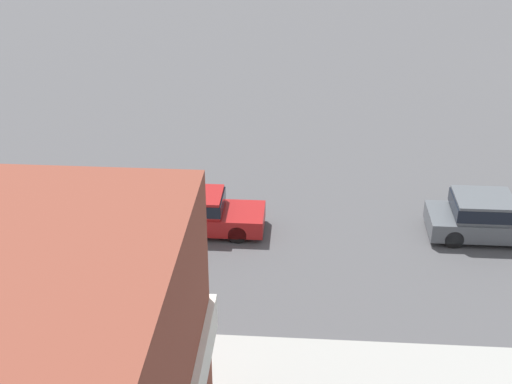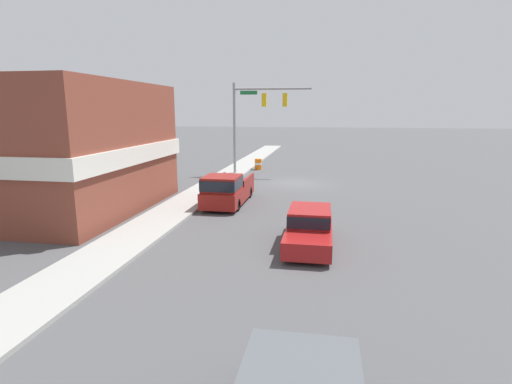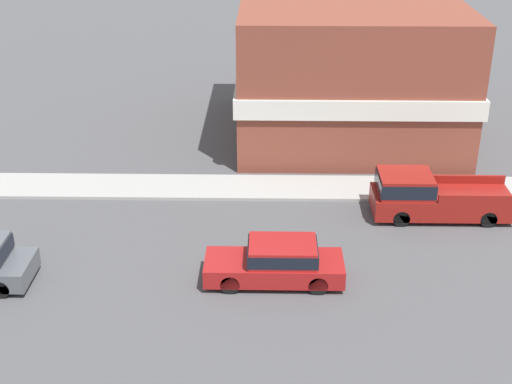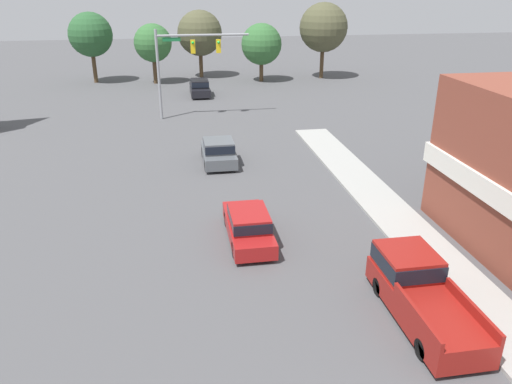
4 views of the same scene
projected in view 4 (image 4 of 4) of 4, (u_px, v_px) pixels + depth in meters
name	position (u px, v px, depth m)	size (l,w,h in m)	color
far_signal_assembly	(186.00, 54.00, 39.77)	(7.43, 0.49, 7.13)	gray
car_lead	(248.00, 225.00, 21.74)	(1.76, 4.70, 1.47)	black
car_distant	(200.00, 87.00, 49.67)	(1.82, 4.89, 1.59)	black
car_second_ahead	(219.00, 151.00, 31.03)	(1.95, 4.21, 1.55)	black
pickup_truck_parked	(418.00, 289.00, 16.93)	(1.97, 5.46, 1.83)	black
backdrop_tree_left_far	(90.00, 35.00, 54.30)	(4.74, 4.74, 7.57)	#4C3823
backdrop_tree_left_mid	(153.00, 43.00, 54.15)	(4.07, 4.07, 6.41)	#4C3823
backdrop_tree_center	(200.00, 33.00, 57.58)	(5.14, 5.14, 7.60)	#4C3823
backdrop_tree_right_mid	(261.00, 44.00, 55.45)	(4.50, 4.50, 6.35)	#4C3823
backdrop_tree_right_far	(324.00, 28.00, 56.71)	(5.47, 5.47, 8.44)	#4C3823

